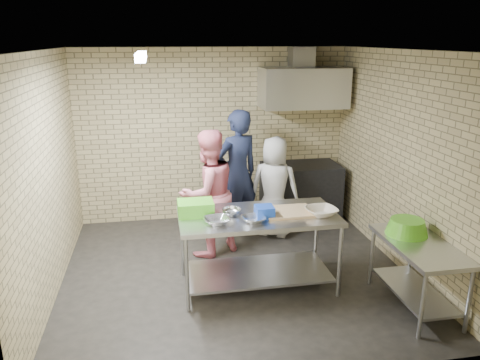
% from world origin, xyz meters
% --- Properties ---
extents(floor, '(4.20, 4.20, 0.00)m').
position_xyz_m(floor, '(0.00, 0.00, 0.00)').
color(floor, black).
rests_on(floor, ground).
extents(ceiling, '(4.20, 4.20, 0.00)m').
position_xyz_m(ceiling, '(0.00, 0.00, 2.70)').
color(ceiling, black).
rests_on(ceiling, ground).
extents(back_wall, '(4.20, 0.06, 2.70)m').
position_xyz_m(back_wall, '(0.00, 2.00, 1.35)').
color(back_wall, tan).
rests_on(back_wall, ground).
extents(front_wall, '(4.20, 0.06, 2.70)m').
position_xyz_m(front_wall, '(0.00, -2.00, 1.35)').
color(front_wall, tan).
rests_on(front_wall, ground).
extents(left_wall, '(0.06, 4.00, 2.70)m').
position_xyz_m(left_wall, '(-2.10, 0.00, 1.35)').
color(left_wall, tan).
rests_on(left_wall, ground).
extents(right_wall, '(0.06, 4.00, 2.70)m').
position_xyz_m(right_wall, '(2.10, 0.00, 1.35)').
color(right_wall, tan).
rests_on(right_wall, ground).
extents(prep_table, '(1.80, 0.90, 0.90)m').
position_xyz_m(prep_table, '(0.21, -0.36, 0.45)').
color(prep_table, '#BBBDC3').
rests_on(prep_table, floor).
extents(side_counter, '(0.60, 1.20, 0.75)m').
position_xyz_m(side_counter, '(1.80, -1.10, 0.38)').
color(side_counter, silver).
rests_on(side_counter, floor).
extents(stove, '(1.20, 0.70, 0.90)m').
position_xyz_m(stove, '(1.35, 1.65, 0.45)').
color(stove, black).
rests_on(stove, floor).
extents(range_hood, '(1.30, 0.60, 0.60)m').
position_xyz_m(range_hood, '(1.35, 1.70, 2.10)').
color(range_hood, silver).
rests_on(range_hood, back_wall).
extents(hood_duct, '(0.35, 0.30, 0.30)m').
position_xyz_m(hood_duct, '(1.35, 1.85, 2.55)').
color(hood_duct, '#A5A8AD').
rests_on(hood_duct, back_wall).
extents(wall_shelf, '(0.80, 0.20, 0.04)m').
position_xyz_m(wall_shelf, '(1.65, 1.89, 1.92)').
color(wall_shelf, '#3F2B19').
rests_on(wall_shelf, back_wall).
extents(fluorescent_fixture, '(0.10, 1.25, 0.08)m').
position_xyz_m(fluorescent_fixture, '(-1.00, 0.00, 2.64)').
color(fluorescent_fixture, white).
rests_on(fluorescent_fixture, ceiling).
extents(green_crate, '(0.40, 0.30, 0.16)m').
position_xyz_m(green_crate, '(-0.49, -0.24, 0.98)').
color(green_crate, green).
rests_on(green_crate, prep_table).
extents(blue_tub, '(0.20, 0.20, 0.13)m').
position_xyz_m(blue_tub, '(0.26, -0.46, 0.97)').
color(blue_tub, '#163EAB').
rests_on(blue_tub, prep_table).
extents(cutting_board, '(0.55, 0.42, 0.03)m').
position_xyz_m(cutting_board, '(0.56, -0.38, 0.92)').
color(cutting_board, tan).
rests_on(cutting_board, prep_table).
extents(mixing_bowl_a, '(0.33, 0.33, 0.07)m').
position_xyz_m(mixing_bowl_a, '(-0.29, -0.56, 0.94)').
color(mixing_bowl_a, silver).
rests_on(mixing_bowl_a, prep_table).
extents(mixing_bowl_b, '(0.25, 0.25, 0.07)m').
position_xyz_m(mixing_bowl_b, '(-0.09, -0.31, 0.94)').
color(mixing_bowl_b, '#B8BBBF').
rests_on(mixing_bowl_b, prep_table).
extents(mixing_bowl_c, '(0.30, 0.30, 0.06)m').
position_xyz_m(mixing_bowl_c, '(0.11, -0.58, 0.93)').
color(mixing_bowl_c, silver).
rests_on(mixing_bowl_c, prep_table).
extents(ceramic_bowl, '(0.40, 0.40, 0.09)m').
position_xyz_m(ceramic_bowl, '(0.91, -0.51, 0.94)').
color(ceramic_bowl, beige).
rests_on(ceramic_bowl, prep_table).
extents(green_basin, '(0.46, 0.46, 0.17)m').
position_xyz_m(green_basin, '(1.78, -0.85, 0.83)').
color(green_basin, '#59C626').
rests_on(green_basin, side_counter).
extents(bottle_red, '(0.07, 0.07, 0.18)m').
position_xyz_m(bottle_red, '(1.40, 1.89, 2.03)').
color(bottle_red, '#B22619').
rests_on(bottle_red, wall_shelf).
extents(man_navy, '(0.81, 0.68, 1.88)m').
position_xyz_m(man_navy, '(0.24, 1.20, 0.94)').
color(man_navy, '#141733').
rests_on(man_navy, floor).
extents(woman_pink, '(1.04, 0.96, 1.71)m').
position_xyz_m(woman_pink, '(-0.25, 0.63, 0.85)').
color(woman_pink, pink).
rests_on(woman_pink, floor).
extents(woman_white, '(0.87, 0.76, 1.49)m').
position_xyz_m(woman_white, '(0.77, 1.08, 0.75)').
color(woman_white, silver).
rests_on(woman_white, floor).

